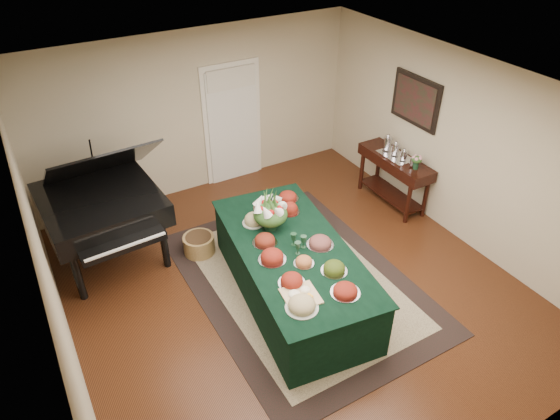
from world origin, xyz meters
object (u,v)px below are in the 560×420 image
buffet_table (292,271)px  grand_piano (101,203)px  floral_centerpiece (270,210)px  mahogany_sideboard (395,167)px

buffet_table → grand_piano: bearing=133.1°
floral_centerpiece → mahogany_sideboard: floral_centerpiece is taller
mahogany_sideboard → grand_piano: bearing=168.8°
buffet_table → grand_piano: grand_piano is taller
floral_centerpiece → grand_piano: size_ratio=0.25×
buffet_table → floral_centerpiece: size_ratio=6.27×
floral_centerpiece → mahogany_sideboard: size_ratio=0.33×
buffet_table → mahogany_sideboard: (2.58, 1.09, 0.26)m
buffet_table → floral_centerpiece: bearing=94.5°
floral_centerpiece → mahogany_sideboard: bearing=12.8°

